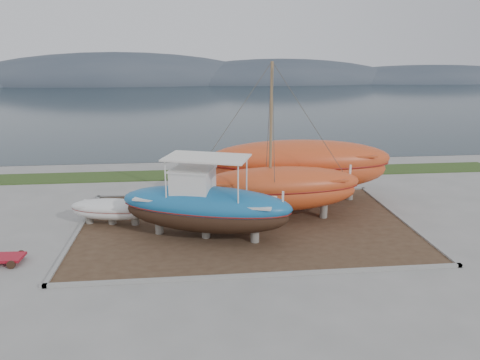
{
  "coord_description": "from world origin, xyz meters",
  "views": [
    {
      "loc": [
        -2.88,
        -20.37,
        9.52
      ],
      "look_at": [
        -0.29,
        4.0,
        2.69
      ],
      "focal_mm": 35.0,
      "sensor_mm": 36.0,
      "label": 1
    }
  ],
  "objects_px": {
    "orange_sailboat": "(279,144)",
    "orange_bare_hull": "(299,172)",
    "white_dinghy": "(112,212)",
    "red_trailer": "(5,260)",
    "blue_caique": "(205,198)"
  },
  "relations": [
    {
      "from": "orange_sailboat",
      "to": "orange_bare_hull",
      "type": "height_order",
      "value": "orange_sailboat"
    },
    {
      "from": "blue_caique",
      "to": "orange_sailboat",
      "type": "height_order",
      "value": "orange_sailboat"
    },
    {
      "from": "blue_caique",
      "to": "orange_bare_hull",
      "type": "bearing_deg",
      "value": 61.39
    },
    {
      "from": "white_dinghy",
      "to": "red_trailer",
      "type": "relative_size",
      "value": 1.84
    },
    {
      "from": "red_trailer",
      "to": "white_dinghy",
      "type": "bearing_deg",
      "value": 50.92
    },
    {
      "from": "white_dinghy",
      "to": "orange_sailboat",
      "type": "xyz_separation_m",
      "value": [
        9.39,
        -0.34,
        3.75
      ]
    },
    {
      "from": "blue_caique",
      "to": "white_dinghy",
      "type": "height_order",
      "value": "blue_caique"
    },
    {
      "from": "orange_bare_hull",
      "to": "blue_caique",
      "type": "bearing_deg",
      "value": -134.33
    },
    {
      "from": "red_trailer",
      "to": "orange_sailboat",
      "type": "bearing_deg",
      "value": 20.67
    },
    {
      "from": "orange_bare_hull",
      "to": "red_trailer",
      "type": "height_order",
      "value": "orange_bare_hull"
    },
    {
      "from": "blue_caique",
      "to": "red_trailer",
      "type": "distance_m",
      "value": 9.79
    },
    {
      "from": "white_dinghy",
      "to": "blue_caique",
      "type": "bearing_deg",
      "value": -15.25
    },
    {
      "from": "blue_caique",
      "to": "red_trailer",
      "type": "bearing_deg",
      "value": -149.15
    },
    {
      "from": "white_dinghy",
      "to": "red_trailer",
      "type": "distance_m",
      "value": 6.21
    },
    {
      "from": "blue_caique",
      "to": "orange_sailboat",
      "type": "bearing_deg",
      "value": 46.86
    }
  ]
}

